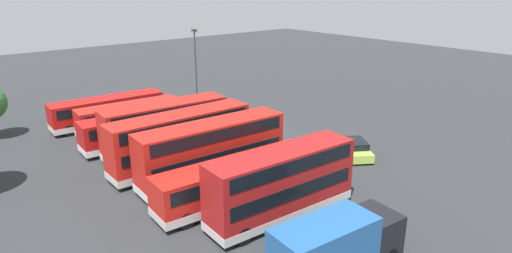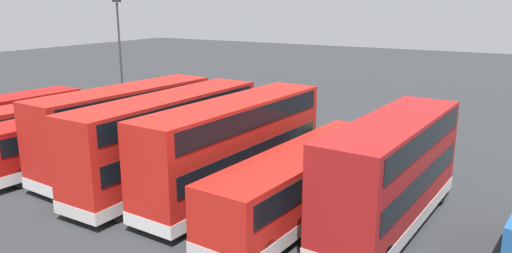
% 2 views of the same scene
% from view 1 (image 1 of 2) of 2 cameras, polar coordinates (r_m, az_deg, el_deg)
% --- Properties ---
extents(ground_plane, '(140.00, 140.00, 0.00)m').
position_cam_1_polar(ground_plane, '(43.22, 0.97, -1.09)').
color(ground_plane, '#2D3033').
extents(bus_double_decker_near_end, '(3.19, 10.41, 4.55)m').
position_cam_1_polar(bus_double_decker_near_end, '(27.80, 3.34, -7.21)').
color(bus_double_decker_near_end, '#A51919').
rests_on(bus_double_decker_near_end, ground).
extents(bus_single_deck_second, '(3.39, 11.85, 2.95)m').
position_cam_1_polar(bus_single_deck_second, '(30.04, -2.59, -6.89)').
color(bus_single_deck_second, red).
rests_on(bus_single_deck_second, ground).
extents(bus_double_decker_third, '(3.23, 11.80, 4.55)m').
position_cam_1_polar(bus_double_decker_third, '(32.98, -5.70, -3.01)').
color(bus_double_decker_third, red).
rests_on(bus_double_decker_third, ground).
extents(bus_double_decker_fourth, '(2.81, 11.89, 4.55)m').
position_cam_1_polar(bus_double_decker_fourth, '(35.52, -9.70, -1.59)').
color(bus_double_decker_fourth, red).
rests_on(bus_double_decker_fourth, ground).
extents(bus_double_decker_fifth, '(3.32, 11.05, 4.55)m').
position_cam_1_polar(bus_double_decker_fifth, '(38.66, -11.62, -0.04)').
color(bus_double_decker_fifth, red).
rests_on(bus_double_decker_fifth, ground).
extents(bus_single_deck_sixth, '(3.24, 10.86, 2.95)m').
position_cam_1_polar(bus_single_deck_sixth, '(41.49, -14.71, -0.19)').
color(bus_single_deck_sixth, '#B71411').
rests_on(bus_single_deck_sixth, ground).
extents(bus_single_deck_seventh, '(3.30, 10.30, 2.95)m').
position_cam_1_polar(bus_single_deck_seventh, '(45.17, -15.99, 1.21)').
color(bus_single_deck_seventh, red).
rests_on(bus_single_deck_seventh, ground).
extents(bus_single_deck_far_end, '(3.19, 11.55, 2.95)m').
position_cam_1_polar(bus_single_deck_far_end, '(48.21, -18.61, 2.04)').
color(bus_single_deck_far_end, '#B71411').
rests_on(bus_single_deck_far_end, ground).
extents(box_truck_blue, '(3.18, 7.70, 3.20)m').
position_cam_1_polar(box_truck_blue, '(23.51, 10.34, -14.80)').
color(box_truck_blue, '#235999').
rests_on(box_truck_blue, ground).
extents(car_hatchback_silver, '(4.37, 3.73, 1.43)m').
position_cam_1_polar(car_hatchback_silver, '(38.73, 12.79, -2.84)').
color(car_hatchback_silver, '#A5D14C').
rests_on(car_hatchback_silver, ground).
extents(lamp_post_tall, '(0.70, 0.30, 9.21)m').
position_cam_1_polar(lamp_post_tall, '(51.29, -7.82, 8.02)').
color(lamp_post_tall, '#38383D').
rests_on(lamp_post_tall, ground).
extents(waste_bin_yellow, '(0.60, 0.60, 0.95)m').
position_cam_1_polar(waste_bin_yellow, '(50.20, -6.43, 2.17)').
color(waste_bin_yellow, yellow).
rests_on(waste_bin_yellow, ground).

